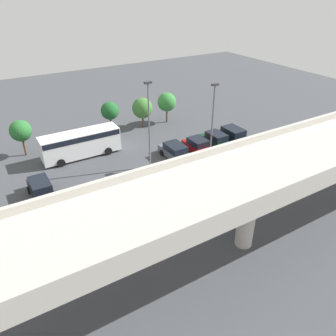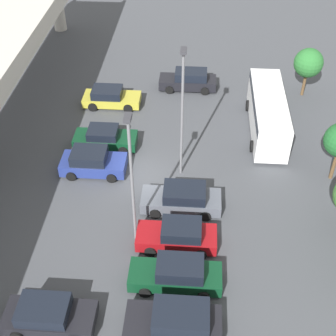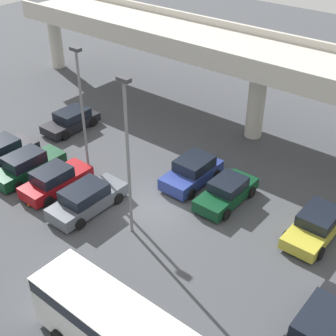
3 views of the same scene
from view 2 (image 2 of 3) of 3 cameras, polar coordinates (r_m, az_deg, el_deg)
ground_plane at (r=31.31m, az=-2.80°, el=-0.85°), size 95.61×95.61×0.00m
parked_car_0 at (r=23.28m, az=0.95°, el=-18.20°), size 2.24×4.61×1.63m
parked_car_1 at (r=24.81m, az=1.07°, el=-12.82°), size 2.03×4.83×1.67m
parked_car_2 at (r=26.52m, az=1.21°, el=-8.24°), size 2.07×4.52×1.59m
parked_car_3 at (r=28.54m, az=1.72°, el=-3.76°), size 2.16×4.87×1.62m
parked_car_4 at (r=31.48m, az=-9.19°, el=0.72°), size 2.24×4.31×1.67m
parked_car_5 at (r=33.61m, az=-7.70°, el=3.63°), size 2.09×4.45×1.49m
parked_car_6 at (r=38.07m, az=-7.01°, el=8.55°), size 2.19×4.54×1.47m
parked_car_7 at (r=39.95m, az=2.52°, el=10.63°), size 2.02×4.75×1.67m
parked_car_8 at (r=24.24m, az=-14.41°, el=-16.98°), size 2.16×4.42×1.47m
shuttle_bus at (r=35.09m, az=12.10°, el=6.79°), size 8.47×2.60×2.85m
lamp_post_near_aisle at (r=28.35m, az=1.75°, el=7.42°), size 0.70×0.35×8.99m
lamp_post_mid_lot at (r=23.94m, az=-4.47°, el=-0.70°), size 0.70×0.35×8.50m
tree_front_far_right at (r=39.64m, az=16.75°, el=12.16°), size 2.32×2.32×4.09m
traffic_cone at (r=26.83m, az=5.49°, el=-9.04°), size 0.44×0.44×0.70m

